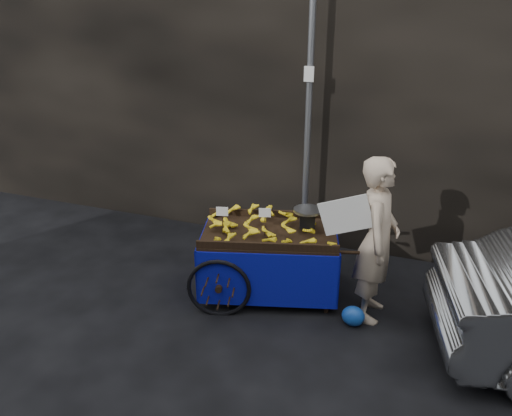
% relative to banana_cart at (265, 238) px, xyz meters
% --- Properties ---
extents(ground, '(80.00, 80.00, 0.00)m').
position_rel_banana_cart_xyz_m(ground, '(-0.15, -0.15, -0.70)').
color(ground, black).
rests_on(ground, ground).
extents(building_wall, '(13.50, 2.00, 5.00)m').
position_rel_banana_cart_xyz_m(building_wall, '(0.24, 2.45, 1.80)').
color(building_wall, black).
rests_on(building_wall, ground).
extents(street_pole, '(0.12, 0.10, 4.00)m').
position_rel_banana_cart_xyz_m(street_pole, '(0.15, 1.15, 1.30)').
color(street_pole, slate).
rests_on(street_pole, ground).
extents(banana_cart, '(2.27, 1.49, 1.14)m').
position_rel_banana_cart_xyz_m(banana_cart, '(0.00, 0.00, 0.00)').
color(banana_cart, black).
rests_on(banana_cart, ground).
extents(vendor, '(0.83, 0.67, 1.81)m').
position_rel_banana_cart_xyz_m(vendor, '(1.25, -0.01, 0.20)').
color(vendor, tan).
rests_on(vendor, ground).
extents(plastic_bag, '(0.25, 0.20, 0.22)m').
position_rel_banana_cart_xyz_m(plastic_bag, '(1.11, -0.30, -0.59)').
color(plastic_bag, '#174BB2').
rests_on(plastic_bag, ground).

